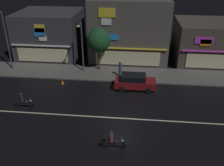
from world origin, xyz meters
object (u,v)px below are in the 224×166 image
(motorcycle_following, at_px, (112,141))
(pedestrian_on_sidewalk, at_px, (120,69))
(parked_car_near_kerb, at_px, (135,82))
(streetlamp_west, at_px, (5,37))
(traffic_cone, at_px, (62,82))
(streetlamp_mid, at_px, (82,43))
(motorcycle_lead, at_px, (23,101))

(motorcycle_following, bearing_deg, pedestrian_on_sidewalk, -91.29)
(parked_car_near_kerb, distance_m, motorcycle_following, 9.43)
(streetlamp_west, relative_size, traffic_cone, 12.83)
(streetlamp_mid, height_order, motorcycle_lead, streetlamp_mid)
(streetlamp_west, distance_m, streetlamp_mid, 9.08)
(traffic_cone, bearing_deg, motorcycle_following, -55.65)
(parked_car_near_kerb, height_order, motorcycle_following, parked_car_near_kerb)
(motorcycle_lead, height_order, motorcycle_following, same)
(streetlamp_west, bearing_deg, motorcycle_following, -42.16)
(traffic_cone, bearing_deg, streetlamp_west, 157.76)
(parked_car_near_kerb, relative_size, motorcycle_lead, 2.26)
(streetlamp_mid, xyz_separation_m, parked_car_near_kerb, (6.34, -3.54, -2.91))
(pedestrian_on_sidewalk, distance_m, motorcycle_following, 12.04)
(streetlamp_mid, distance_m, motorcycle_following, 14.12)
(streetlamp_west, relative_size, pedestrian_on_sidewalk, 3.71)
(streetlamp_mid, relative_size, parked_car_near_kerb, 1.41)
(parked_car_near_kerb, xyz_separation_m, traffic_cone, (-8.02, 0.31, -0.59))
(pedestrian_on_sidewalk, relative_size, motorcycle_following, 1.00)
(parked_car_near_kerb, xyz_separation_m, motorcycle_lead, (-10.30, -4.69, -0.24))
(motorcycle_lead, bearing_deg, traffic_cone, 70.05)
(streetlamp_mid, bearing_deg, parked_car_near_kerb, -29.16)
(motorcycle_lead, height_order, traffic_cone, motorcycle_lead)
(motorcycle_following, bearing_deg, motorcycle_lead, -30.36)
(streetlamp_west, bearing_deg, motorcycle_lead, -57.49)
(motorcycle_lead, bearing_deg, streetlamp_west, 127.07)
(parked_car_near_kerb, relative_size, traffic_cone, 7.82)
(motorcycle_following, bearing_deg, parked_car_near_kerb, -101.54)
(pedestrian_on_sidewalk, bearing_deg, motorcycle_following, 43.72)
(streetlamp_west, xyz_separation_m, motorcycle_lead, (5.11, -8.01, -3.67))
(pedestrian_on_sidewalk, relative_size, parked_car_near_kerb, 0.44)
(streetlamp_west, relative_size, motorcycle_following, 3.71)
(motorcycle_lead, bearing_deg, parked_car_near_kerb, 29.02)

